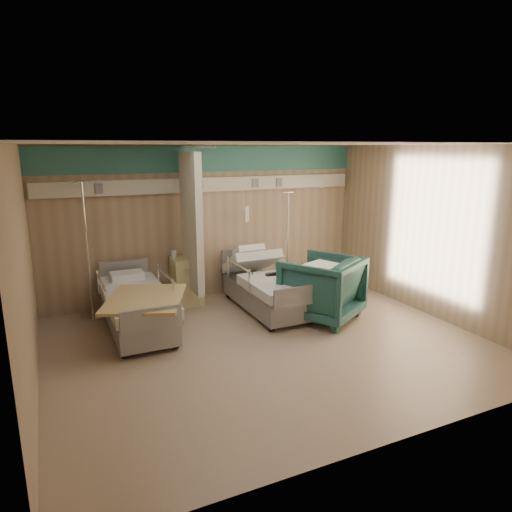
# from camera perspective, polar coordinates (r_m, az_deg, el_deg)

# --- Properties ---
(ground) EXTENTS (6.00, 5.00, 0.00)m
(ground) POSITION_cam_1_polar(r_m,az_deg,el_deg) (6.67, 1.58, -10.99)
(ground) COLOR gray
(ground) RESTS_ON ground
(room_walls) EXTENTS (6.04, 5.04, 2.82)m
(room_walls) POSITION_cam_1_polar(r_m,az_deg,el_deg) (6.35, 0.42, 5.34)
(room_walls) COLOR tan
(room_walls) RESTS_ON ground
(bed_right) EXTENTS (1.00, 2.16, 0.63)m
(bed_right) POSITION_cam_1_polar(r_m,az_deg,el_deg) (7.89, 1.31, -4.59)
(bed_right) COLOR silver
(bed_right) RESTS_ON ground
(bed_left) EXTENTS (1.00, 2.16, 0.63)m
(bed_left) POSITION_cam_1_polar(r_m,az_deg,el_deg) (7.24, -14.63, -6.71)
(bed_left) COLOR silver
(bed_left) RESTS_ON ground
(bedside_cabinet) EXTENTS (0.50, 0.48, 0.85)m
(bedside_cabinet) POSITION_cam_1_polar(r_m,az_deg,el_deg) (8.26, -8.65, -3.09)
(bedside_cabinet) COLOR #D1C082
(bedside_cabinet) RESTS_ON ground
(visitor_armchair) EXTENTS (1.54, 1.55, 1.04)m
(visitor_armchair) POSITION_cam_1_polar(r_m,az_deg,el_deg) (7.53, 8.25, -3.98)
(visitor_armchair) COLOR #1D4943
(visitor_armchair) RESTS_ON ground
(waffle_blanket) EXTENTS (0.69, 0.66, 0.06)m
(waffle_blanket) POSITION_cam_1_polar(r_m,az_deg,el_deg) (7.35, 8.27, 0.06)
(waffle_blanket) COLOR white
(waffle_blanket) RESTS_ON visitor_armchair
(iv_stand_right) EXTENTS (0.35, 0.35, 1.95)m
(iv_stand_right) POSITION_cam_1_polar(r_m,az_deg,el_deg) (8.85, 3.88, -2.02)
(iv_stand_right) COLOR silver
(iv_stand_right) RESTS_ON ground
(iv_stand_left) EXTENTS (0.40, 0.40, 2.25)m
(iv_stand_left) POSITION_cam_1_polar(r_m,az_deg,el_deg) (7.98, -19.92, -4.12)
(iv_stand_left) COLOR silver
(iv_stand_left) RESTS_ON ground
(call_remote) EXTENTS (0.20, 0.10, 0.04)m
(call_remote) POSITION_cam_1_polar(r_m,az_deg,el_deg) (7.76, 1.96, -2.29)
(call_remote) COLOR black
(call_remote) RESTS_ON bed_right
(tan_blanket) EXTENTS (1.44, 1.58, 0.04)m
(tan_blanket) POSITION_cam_1_polar(r_m,az_deg,el_deg) (6.71, -13.68, -5.23)
(tan_blanket) COLOR tan
(tan_blanket) RESTS_ON bed_left
(toiletry_bag) EXTENTS (0.22, 0.16, 0.11)m
(toiletry_bag) POSITION_cam_1_polar(r_m,az_deg,el_deg) (8.20, -7.94, 0.28)
(toiletry_bag) COLOR black
(toiletry_bag) RESTS_ON bedside_cabinet
(white_cup) EXTENTS (0.10, 0.10, 0.14)m
(white_cup) POSITION_cam_1_polar(r_m,az_deg,el_deg) (8.15, -10.22, 0.21)
(white_cup) COLOR white
(white_cup) RESTS_ON bedside_cabinet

